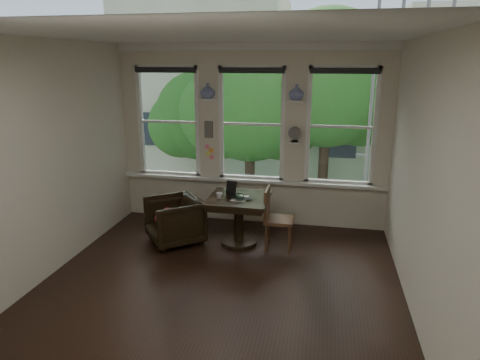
% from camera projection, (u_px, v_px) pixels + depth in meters
% --- Properties ---
extents(ground, '(4.50, 4.50, 0.00)m').
position_uv_depth(ground, '(221.00, 282.00, 5.46)').
color(ground, black).
rests_on(ground, ground).
extents(ceiling, '(4.50, 4.50, 0.00)m').
position_uv_depth(ceiling, '(218.00, 35.00, 4.64)').
color(ceiling, silver).
rests_on(ceiling, ground).
extents(wall_back, '(4.50, 0.00, 4.50)m').
position_uv_depth(wall_back, '(252.00, 136.00, 7.17)').
color(wall_back, beige).
rests_on(wall_back, ground).
extents(wall_front, '(4.50, 0.00, 4.50)m').
position_uv_depth(wall_front, '(140.00, 248.00, 2.93)').
color(wall_front, beige).
rests_on(wall_front, ground).
extents(wall_left, '(0.00, 4.50, 4.50)m').
position_uv_depth(wall_left, '(49.00, 160.00, 5.48)').
color(wall_left, beige).
rests_on(wall_left, ground).
extents(wall_right, '(0.00, 4.50, 4.50)m').
position_uv_depth(wall_right, '(421.00, 178.00, 4.62)').
color(wall_right, beige).
rests_on(wall_right, ground).
extents(window_left, '(1.10, 0.12, 1.90)m').
position_uv_depth(window_left, '(169.00, 122.00, 7.39)').
color(window_left, white).
rests_on(window_left, ground).
extents(window_center, '(1.10, 0.12, 1.90)m').
position_uv_depth(window_center, '(252.00, 124.00, 7.12)').
color(window_center, white).
rests_on(window_center, ground).
extents(window_right, '(1.10, 0.12, 1.90)m').
position_uv_depth(window_right, '(341.00, 127.00, 6.84)').
color(window_right, white).
rests_on(window_right, ground).
extents(shelf_left, '(0.26, 0.16, 0.03)m').
position_uv_depth(shelf_left, '(208.00, 100.00, 7.05)').
color(shelf_left, white).
rests_on(shelf_left, ground).
extents(shelf_right, '(0.26, 0.16, 0.03)m').
position_uv_depth(shelf_right, '(296.00, 101.00, 6.77)').
color(shelf_right, white).
rests_on(shelf_right, ground).
extents(intercom, '(0.14, 0.06, 0.28)m').
position_uv_depth(intercom, '(209.00, 129.00, 7.21)').
color(intercom, '#59544F').
rests_on(intercom, ground).
extents(sticky_notes, '(0.16, 0.01, 0.24)m').
position_uv_depth(sticky_notes, '(209.00, 150.00, 7.31)').
color(sticky_notes, pink).
rests_on(sticky_notes, ground).
extents(desk_fan, '(0.20, 0.20, 0.24)m').
position_uv_depth(desk_fan, '(295.00, 137.00, 6.91)').
color(desk_fan, '#59544F').
rests_on(desk_fan, ground).
extents(vase_left, '(0.24, 0.24, 0.25)m').
position_uv_depth(vase_left, '(208.00, 91.00, 7.01)').
color(vase_left, silver).
rests_on(vase_left, shelf_left).
extents(vase_right, '(0.24, 0.24, 0.25)m').
position_uv_depth(vase_right, '(296.00, 92.00, 6.74)').
color(vase_right, silver).
rests_on(vase_right, shelf_right).
extents(table, '(0.90, 0.90, 0.75)m').
position_uv_depth(table, '(239.00, 221.00, 6.50)').
color(table, black).
rests_on(table, ground).
extents(armchair_left, '(1.09, 1.09, 0.71)m').
position_uv_depth(armchair_left, '(174.00, 221.00, 6.55)').
color(armchair_left, black).
rests_on(armchair_left, ground).
extents(cushion_red, '(0.45, 0.45, 0.06)m').
position_uv_depth(cushion_red, '(174.00, 215.00, 6.53)').
color(cushion_red, maroon).
rests_on(cushion_red, armchair_left).
extents(side_chair_right, '(0.42, 0.42, 0.92)m').
position_uv_depth(side_chair_right, '(279.00, 219.00, 6.32)').
color(side_chair_right, '#412E17').
rests_on(side_chair_right, ground).
extents(laptop, '(0.34, 0.24, 0.03)m').
position_uv_depth(laptop, '(240.00, 199.00, 6.26)').
color(laptop, black).
rests_on(laptop, table).
extents(mug, '(0.09, 0.09, 0.09)m').
position_uv_depth(mug, '(219.00, 196.00, 6.33)').
color(mug, white).
rests_on(mug, table).
extents(drinking_glass, '(0.17, 0.17, 0.10)m').
position_uv_depth(drinking_glass, '(239.00, 197.00, 6.25)').
color(drinking_glass, white).
rests_on(drinking_glass, table).
extents(tablet, '(0.17, 0.11, 0.22)m').
position_uv_depth(tablet, '(231.00, 188.00, 6.47)').
color(tablet, black).
rests_on(tablet, table).
extents(papers, '(0.24, 0.31, 0.00)m').
position_uv_depth(papers, '(240.00, 198.00, 6.34)').
color(papers, silver).
rests_on(papers, table).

